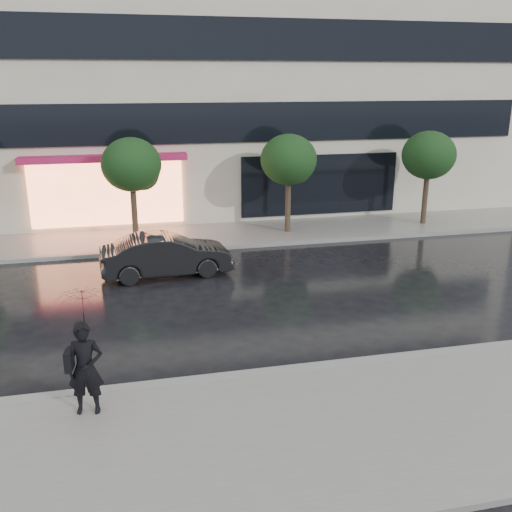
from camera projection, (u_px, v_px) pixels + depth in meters
name	position (u px, v px, depth m)	size (l,w,h in m)	color
ground	(281.00, 352.00, 13.11)	(120.00, 120.00, 0.00)	black
sidewalk_near	(330.00, 431.00, 10.07)	(60.00, 4.50, 0.12)	slate
sidewalk_far	(213.00, 235.00, 22.63)	(60.00, 3.50, 0.12)	slate
curb_near	(294.00, 370.00, 12.16)	(60.00, 0.25, 0.14)	gray
curb_far	(220.00, 247.00, 21.00)	(60.00, 0.25, 0.14)	gray
office_building	(184.00, 13.00, 27.15)	(30.00, 12.76, 18.00)	beige
tree_mid_west	(133.00, 166.00, 20.95)	(2.20, 2.20, 3.99)	#33261C
tree_mid_east	(290.00, 161.00, 22.23)	(2.20, 2.20, 3.99)	#33261C
tree_far_east	(430.00, 157.00, 23.50)	(2.20, 2.20, 3.99)	#33261C
parked_car	(166.00, 255.00, 18.04)	(1.43, 4.11, 1.35)	black
pedestrian_with_umbrella	(84.00, 336.00, 10.12)	(1.00, 1.02, 2.42)	black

